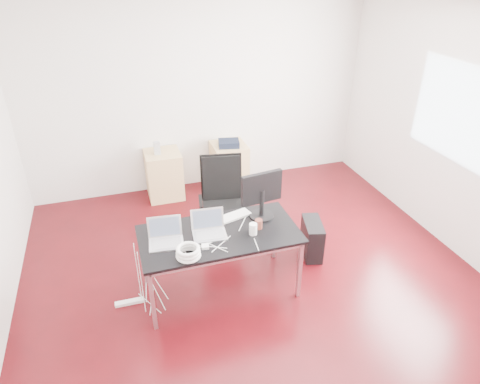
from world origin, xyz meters
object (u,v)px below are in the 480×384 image
object	(u,v)px
filing_cabinet_left	(164,175)
office_chair	(223,198)
filing_cabinet_right	(229,166)
pc_tower	(312,238)
desk	(219,237)

from	to	relation	value
filing_cabinet_left	office_chair	bearing A→B (deg)	-68.44
filing_cabinet_right	pc_tower	distance (m)	2.00
desk	filing_cabinet_right	bearing A→B (deg)	71.36
desk	filing_cabinet_left	distance (m)	2.26
desk	office_chair	distance (m)	0.93
desk	office_chair	size ratio (longest dim) A/B	1.48
desk	filing_cabinet_right	xyz separation A→B (m)	(0.75, 2.22, -0.33)
office_chair	pc_tower	xyz separation A→B (m)	(0.92, -0.62, -0.39)
filing_cabinet_left	pc_tower	distance (m)	2.43
desk	filing_cabinet_right	world-z (taller)	desk
office_chair	filing_cabinet_left	size ratio (longest dim) A/B	1.54
filing_cabinet_right	filing_cabinet_left	bearing A→B (deg)	180.00
filing_cabinet_right	pc_tower	xyz separation A→B (m)	(0.46, -1.95, -0.13)
desk	filing_cabinet_left	world-z (taller)	desk
desk	pc_tower	xyz separation A→B (m)	(1.21, 0.27, -0.46)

